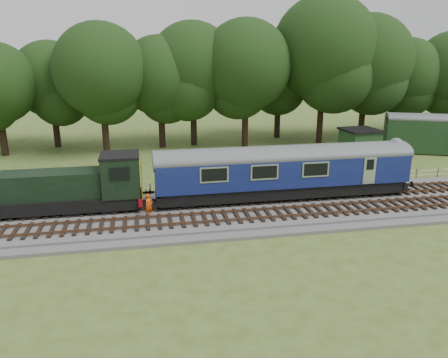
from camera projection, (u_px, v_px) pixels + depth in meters
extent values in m
plane|color=#475620|center=(242.00, 212.00, 29.56)|extent=(120.00, 120.00, 0.00)
cube|color=#4C4C4F|center=(242.00, 210.00, 29.51)|extent=(70.00, 7.00, 0.35)
cube|color=brown|center=(240.00, 202.00, 30.06)|extent=(66.50, 0.07, 0.14)
cube|color=brown|center=(236.00, 195.00, 31.41)|extent=(66.50, 0.07, 0.14)
cube|color=brown|center=(250.00, 218.00, 27.24)|extent=(66.50, 0.07, 0.14)
cube|color=brown|center=(245.00, 210.00, 28.59)|extent=(66.50, 0.07, 0.14)
cube|color=black|center=(283.00, 188.00, 31.15)|extent=(17.46, 2.52, 0.85)
cube|color=#0F1954|center=(284.00, 169.00, 30.74)|extent=(18.00, 2.80, 2.05)
cube|color=yellow|center=(399.00, 168.00, 32.45)|extent=(0.06, 2.74, 1.30)
cube|color=black|center=(360.00, 186.00, 32.28)|extent=(2.60, 2.00, 0.55)
cube|color=black|center=(200.00, 196.00, 30.15)|extent=(2.60, 2.00, 0.55)
cube|color=black|center=(73.00, 202.00, 28.61)|extent=(8.73, 2.39, 0.85)
cube|color=black|center=(51.00, 185.00, 28.04)|extent=(6.30, 2.08, 1.70)
cube|color=black|center=(121.00, 175.00, 28.70)|extent=(2.40, 2.55, 2.60)
cube|color=#A10C15|center=(140.00, 197.00, 29.37)|extent=(0.25, 2.60, 0.55)
cube|color=yellow|center=(141.00, 177.00, 28.99)|extent=(0.06, 2.55, 2.30)
imported|color=#E34C0B|center=(149.00, 205.00, 27.61)|extent=(0.67, 0.65, 1.55)
cube|color=#183618|center=(359.00, 144.00, 44.40)|extent=(3.42, 3.42, 2.61)
cube|color=black|center=(361.00, 130.00, 43.99)|extent=(3.76, 3.76, 0.21)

